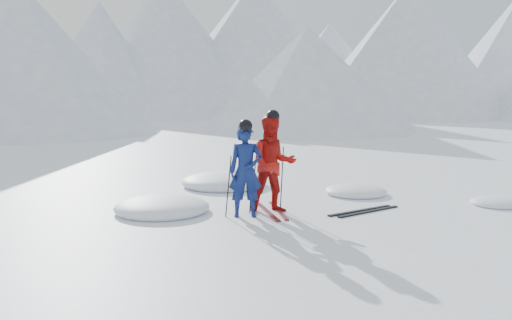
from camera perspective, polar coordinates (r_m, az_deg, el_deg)
name	(u,v)px	position (r m, az deg, el deg)	size (l,w,h in m)	color
ground	(355,210)	(11.27, 10.37, -5.24)	(160.00, 160.00, 0.00)	white
mountain_range	(138,39)	(45.89, -12.33, 12.30)	(106.15, 62.94, 15.53)	#B2BCD1
skier_blue	(246,171)	(10.40, -1.09, -1.18)	(0.65, 0.43, 1.78)	#0E1C54
skier_red	(273,164)	(10.79, 1.79, -0.43)	(0.94, 0.74, 1.94)	#AE130D
pole_blue_left	(228,186)	(10.44, -2.93, -2.80)	(0.02, 0.02, 1.18)	black
pole_blue_right	(251,183)	(10.77, -0.50, -2.48)	(0.02, 0.02, 1.18)	black
pole_red_left	(254,179)	(10.91, -0.23, -2.07)	(0.02, 0.02, 1.30)	black
pole_red_right	(282,178)	(11.12, 2.74, -1.91)	(0.02, 0.02, 1.30)	black
ski_worn_left	(268,212)	(10.90, 1.23, -5.47)	(0.09, 1.70, 0.03)	black
ski_worn_right	(278,211)	(11.02, 2.32, -5.34)	(0.09, 1.70, 0.03)	black
ski_loose_a	(360,211)	(11.20, 10.90, -5.25)	(0.09, 1.70, 0.03)	black
ski_loose_b	(369,211)	(11.15, 11.79, -5.33)	(0.09, 1.70, 0.03)	black
snow_lumps	(240,195)	(12.70, -1.73, -3.74)	(8.03, 6.54, 0.48)	white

